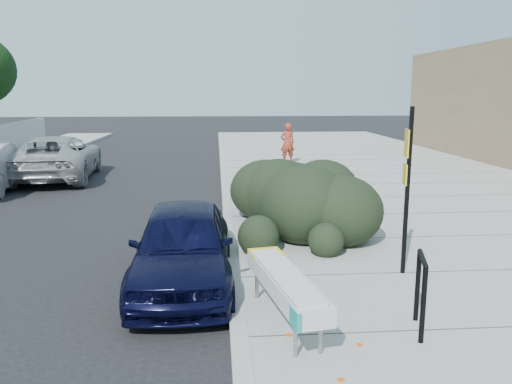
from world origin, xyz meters
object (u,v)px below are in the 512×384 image
Objects in this scene: sign_post at (407,181)px; suv_silver at (56,157)px; bike_rack at (421,286)px; bench at (285,283)px; pedestrian at (287,143)px; sedan_navy at (183,245)px.

suv_silver is at bearing 140.46° from sign_post.
bike_rack is at bearing -93.76° from sign_post.
pedestrian reaches higher than bench.
pedestrian is (-0.05, 13.11, -0.69)m from sign_post.
sign_post is at bearing 27.09° from bench.
bike_rack is 3.72m from sedan_navy.
pedestrian is at bearing -170.28° from suv_silver.
sedan_navy is at bearing 117.65° from bench.
bike_rack is 2.28m from sign_post.
sedan_navy is at bearing -171.20° from sign_post.
pedestrian is (2.11, 14.76, 0.31)m from bench.
bike_rack is 15.17m from suv_silver.
pedestrian is (3.51, 12.96, 0.33)m from sedan_navy.
sign_post reaches higher than bench.
bench is 14.04m from suv_silver.
bench is 1.36× the size of pedestrian.
sedan_navy is at bearing 110.67° from suv_silver.
bike_rack is at bearing -22.51° from bench.
bench is 14.91m from pedestrian.
bench is 1.67m from bike_rack.
sedan_navy is 0.69× the size of suv_silver.
suv_silver is at bearing 5.89° from pedestrian.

